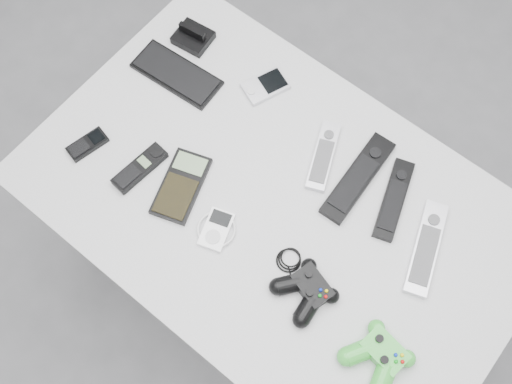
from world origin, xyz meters
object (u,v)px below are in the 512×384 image
Objects in this scene: remote_black_b at (358,177)px; cordless_handset at (140,168)px; desk at (276,212)px; pda_keyboard at (177,74)px; controller_green at (380,356)px; remote_silver_a at (323,156)px; calculator at (181,186)px; mobile_phone at (87,144)px; remote_black_a at (394,199)px; remote_silver_b at (426,248)px; mp3_player at (216,229)px; pda at (265,86)px; controller_black at (307,290)px.

remote_black_b reaches higher than cordless_handset.
pda_keyboard is (-0.41, 0.11, 0.07)m from desk.
cordless_handset is 1.02× the size of controller_green.
remote_silver_a is at bearing 148.48° from controller_green.
desk is 0.24m from calculator.
pda_keyboard is 2.35× the size of mobile_phone.
pda_keyboard is at bearing 167.00° from remote_black_a.
remote_silver_b is 0.47m from mp3_player.
pda reaches higher than desk.
remote_black_a is at bearing 40.53° from mobile_phone.
remote_silver_a reaches higher than calculator.
calculator is at bearing -163.61° from remote_black_a.
remote_black_b reaches higher than pda_keyboard.
remote_black_b is 1.10× the size of remote_silver_b.
mobile_phone is (-0.65, -0.34, -0.00)m from remote_black_a.
remote_silver_a is 0.34m from calculator.
mp3_player is at bearing -45.97° from pda.
controller_green is (0.82, 0.03, 0.01)m from mobile_phone.
calculator is at bearing 26.54° from mobile_phone.
mp3_player is 0.24m from controller_black.
desk is at bearing -127.16° from remote_black_b.
mobile_phone is at bearing -161.40° from cordless_handset.
remote_black_a is 1.16× the size of calculator.
remote_silver_b reaches higher than mp3_player.
remote_black_a is (0.19, 0.01, 0.00)m from remote_silver_a.
pda_keyboard is at bearing 119.10° from cordless_handset.
mp3_player is (0.24, -0.00, -0.00)m from cordless_handset.
mobile_phone is at bearing -159.20° from desk.
calculator is (-0.52, -0.23, -0.00)m from remote_silver_b.
remote_black_a is at bearing 126.79° from controller_green.
calculator is (0.02, -0.33, 0.00)m from pda.
remote_black_a is 2.09× the size of mobile_phone.
desk is 0.28m from remote_black_a.
cordless_handset is at bearing -146.90° from remote_black_b.
remote_silver_b is at bearing 109.04° from controller_green.
pda_keyboard is 1.08× the size of controller_black.
cordless_handset is 1.50× the size of mp3_player.
remote_black_b is (-0.09, -0.01, 0.00)m from remote_black_a.
remote_silver_a and remote_black_a have the same top height.
remote_black_a is 0.13m from remote_silver_b.
pda is at bearing 156.26° from controller_green.
calculator is at bearing -175.75° from remote_silver_b.
remote_silver_a is 0.86× the size of controller_black.
desk is 5.49× the size of controller_black.
remote_silver_b is at bearing -30.12° from remote_silver_a.
remote_black_b is at bearing 22.86° from calculator.
controller_green reaches higher than controller_black.
remote_silver_b is at bearing 14.81° from mp3_player.
remote_black_a is 0.49m from calculator.
remote_black_a reaches higher than mobile_phone.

